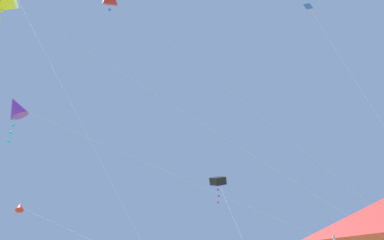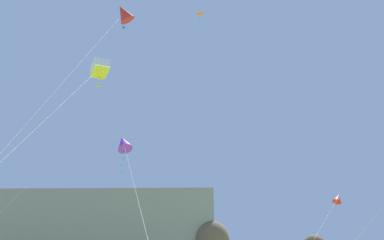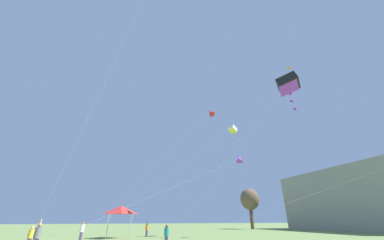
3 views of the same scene
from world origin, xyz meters
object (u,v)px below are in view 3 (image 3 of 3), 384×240
object	(u,v)px
kite_white_box_2	(232,129)
kite_black_box_4	(288,84)
person_grey_shirt	(37,236)
kite_purple_diamond_5	(239,159)
person_white_shirt	(82,231)
person_teal_shirt	(166,235)
person_orange_shirt	(147,229)
festival_tent	(121,210)
person_yellow_shirt	(30,237)
kite_red_diamond_0	(211,113)
kite_orange_delta_1	(285,73)

from	to	relation	value
kite_white_box_2	kite_black_box_4	distance (m)	20.72
person_grey_shirt	kite_purple_diamond_5	distance (m)	23.03
kite_black_box_4	kite_purple_diamond_5	size ratio (longest dim) A/B	0.53
person_white_shirt	person_teal_shirt	bearing A→B (deg)	-143.72
person_orange_shirt	kite_purple_diamond_5	distance (m)	15.31
festival_tent	person_yellow_shirt	size ratio (longest dim) A/B	2.30
person_white_shirt	kite_red_diamond_0	distance (m)	20.70
person_orange_shirt	kite_white_box_2	world-z (taller)	kite_white_box_2
kite_black_box_4	kite_purple_diamond_5	world-z (taller)	kite_purple_diamond_5
person_grey_shirt	person_teal_shirt	world-z (taller)	person_grey_shirt
person_teal_shirt	person_orange_shirt	size ratio (longest dim) A/B	0.87
kite_red_diamond_0	kite_white_box_2	xyz separation A→B (m)	(-2.32, 4.65, -1.06)
festival_tent	person_white_shirt	world-z (taller)	festival_tent
person_white_shirt	festival_tent	bearing A→B (deg)	-60.24
person_white_shirt	kite_black_box_4	xyz separation A→B (m)	(18.37, 12.06, 8.63)
person_grey_shirt	kite_white_box_2	xyz separation A→B (m)	(-8.66, 20.61, 13.90)
person_grey_shirt	person_orange_shirt	bearing A→B (deg)	-41.65
kite_red_diamond_0	kite_purple_diamond_5	world-z (taller)	kite_red_diamond_0
kite_orange_delta_1	person_teal_shirt	bearing A→B (deg)	-84.36
person_teal_shirt	kite_orange_delta_1	xyz separation A→B (m)	(-1.80, 18.18, 22.07)
person_teal_shirt	kite_black_box_4	distance (m)	14.76
person_white_shirt	kite_black_box_4	bearing A→B (deg)	-154.36
kite_orange_delta_1	kite_white_box_2	distance (m)	12.11
person_yellow_shirt	person_orange_shirt	bearing A→B (deg)	-97.61
kite_white_box_2	kite_black_box_4	xyz separation A→B (m)	(18.86, -6.74, -5.30)
kite_purple_diamond_5	festival_tent	bearing A→B (deg)	-106.03
person_yellow_shirt	kite_purple_diamond_5	size ratio (longest dim) A/B	0.07
kite_red_diamond_0	kite_purple_diamond_5	xyz separation A→B (m)	(-0.43, 4.27, -6.31)
person_teal_shirt	person_white_shirt	xyz separation A→B (m)	(-7.50, -7.22, 0.09)
person_grey_shirt	kite_orange_delta_1	distance (m)	35.04
person_grey_shirt	person_white_shirt	size ratio (longest dim) A/B	1.16
kite_orange_delta_1	person_white_shirt	bearing A→B (deg)	-102.65
person_teal_shirt	kite_white_box_2	bearing A→B (deg)	135.11
person_orange_shirt	person_teal_shirt	bearing A→B (deg)	71.34
person_grey_shirt	person_teal_shirt	distance (m)	9.05
kite_black_box_4	kite_white_box_2	bearing A→B (deg)	160.33
festival_tent	person_orange_shirt	distance (m)	4.37
kite_orange_delta_1	kite_white_box_2	size ratio (longest dim) A/B	1.20
kite_orange_delta_1	kite_black_box_4	bearing A→B (deg)	-46.48
kite_orange_delta_1	kite_white_box_2	xyz separation A→B (m)	(-6.19, -6.60, -8.05)
kite_white_box_2	kite_black_box_4	bearing A→B (deg)	-19.67
person_yellow_shirt	kite_white_box_2	world-z (taller)	kite_white_box_2
person_yellow_shirt	kite_purple_diamond_5	bearing A→B (deg)	-131.15
festival_tent	kite_white_box_2	world-z (taller)	kite_white_box_2
festival_tent	person_teal_shirt	size ratio (longest dim) A/B	2.22
kite_orange_delta_1	kite_purple_diamond_5	world-z (taller)	kite_orange_delta_1
festival_tent	kite_red_diamond_0	size ratio (longest dim) A/B	0.21
person_teal_shirt	person_white_shirt	world-z (taller)	person_white_shirt
festival_tent	person_yellow_shirt	bearing A→B (deg)	-36.03
person_teal_shirt	person_orange_shirt	world-z (taller)	person_orange_shirt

